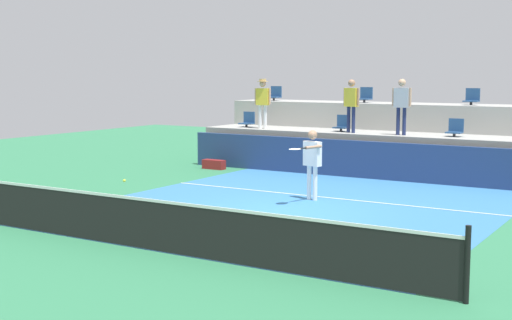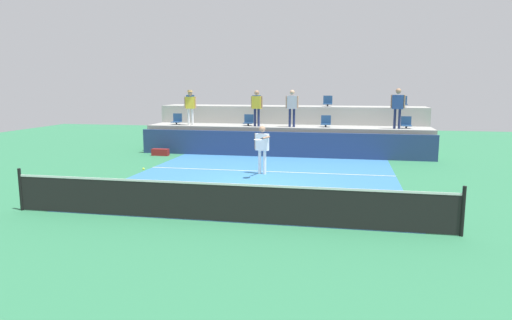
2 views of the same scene
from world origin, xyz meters
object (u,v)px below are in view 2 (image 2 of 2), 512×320
spectator_with_hat (190,104)px  stadium_chair_lower_far_left (177,120)px  stadium_chair_upper_far_right (402,102)px  equipment_bag (160,152)px  stadium_chair_upper_left (256,101)px  spectator_leaning_on_rail (398,104)px  stadium_chair_lower_left (249,121)px  stadium_chair_lower_right (326,122)px  tennis_ball (143,169)px  stadium_chair_upper_far_left (190,101)px  spectator_in_grey (292,105)px  stadium_chair_lower_far_right (406,123)px  stadium_chair_upper_right (328,102)px  spectator_in_white (257,105)px  tennis_player (262,145)px

spectator_with_hat → stadium_chair_lower_far_left: bearing=155.2°
stadium_chair_upper_far_right → equipment_bag: (-10.73, -3.72, -2.16)m
stadium_chair_upper_left → stadium_chair_upper_far_right: bearing=0.0°
spectator_leaning_on_rail → stadium_chair_lower_left: bearing=176.7°
stadium_chair_lower_right → tennis_ball: size_ratio=7.65×
stadium_chair_upper_far_left → spectator_in_grey: size_ratio=0.31×
stadium_chair_lower_far_right → spectator_leaning_on_rail: 1.02m
stadium_chair_upper_far_right → spectator_in_grey: size_ratio=0.31×
stadium_chair_lower_left → spectator_in_grey: (2.09, -0.38, 0.79)m
stadium_chair_lower_left → stadium_chair_upper_right: bearing=26.7°
tennis_ball → equipment_bag: size_ratio=0.09×
stadium_chair_lower_right → stadium_chair_upper_left: size_ratio=1.00×
spectator_in_white → equipment_bag: (-4.11, -1.53, -2.09)m
spectator_with_hat → equipment_bag: size_ratio=2.17×
stadium_chair_upper_far_left → spectator_in_grey: (5.60, -2.18, -0.06)m
spectator_leaning_on_rail → equipment_bag: spectator_leaning_on_rail is taller
spectator_in_grey → equipment_bag: size_ratio=2.19×
equipment_bag → stadium_chair_upper_far_left: bearing=87.9°
stadium_chair_upper_far_right → spectator_with_hat: size_ratio=0.31×
stadium_chair_lower_right → stadium_chair_upper_right: (-0.02, 1.80, 0.85)m
stadium_chair_upper_far_left → tennis_player: size_ratio=0.30×
stadium_chair_lower_right → stadium_chair_upper_far_left: size_ratio=1.00×
stadium_chair_lower_right → stadium_chair_upper_right: stadium_chair_upper_right is taller
stadium_chair_lower_far_right → tennis_player: 7.65m
stadium_chair_upper_left → stadium_chair_upper_far_right: 7.07m
stadium_chair_upper_left → tennis_player: size_ratio=0.30×
stadium_chair_upper_far_left → equipment_bag: 4.30m
tennis_player → stadium_chair_upper_left: bearing=102.8°
stadium_chair_lower_left → stadium_chair_upper_left: 1.99m
stadium_chair_lower_far_right → tennis_ball: bearing=-133.2°
tennis_player → spectator_in_white: (-1.17, 4.96, 1.19)m
tennis_player → spectator_in_white: bearing=103.3°
stadium_chair_lower_right → tennis_ball: (-4.81, -8.86, -0.75)m
spectator_in_white → tennis_ball: (-1.69, -8.48, -1.52)m
stadium_chair_upper_far_left → spectator_with_hat: 2.32m
stadium_chair_lower_far_right → stadium_chair_upper_left: bearing=165.7°
stadium_chair_upper_left → spectator_with_hat: (-2.74, -2.18, -0.06)m
spectator_with_hat → equipment_bag: spectator_with_hat is taller
tennis_player → spectator_leaning_on_rail: 7.17m
stadium_chair_lower_far_left → stadium_chair_upper_right: size_ratio=1.00×
spectator_with_hat → stadium_chair_upper_left: bearing=38.6°
stadium_chair_lower_left → stadium_chair_lower_right: bearing=0.0°
stadium_chair_upper_far_left → spectator_in_white: (3.98, -2.18, -0.08)m
stadium_chair_lower_right → spectator_in_white: 3.24m
stadium_chair_lower_right → spectator_in_grey: size_ratio=0.31×
stadium_chair_upper_right → stadium_chair_upper_far_right: bearing=0.0°
stadium_chair_upper_far_left → equipment_bag: stadium_chair_upper_far_left is taller
tennis_ball → spectator_in_grey: bearing=68.7°
spectator_in_white → stadium_chair_lower_right: bearing=7.0°
stadium_chair_lower_far_left → stadium_chair_upper_left: size_ratio=1.00×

